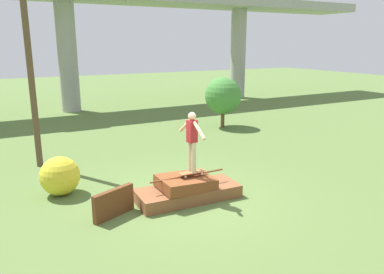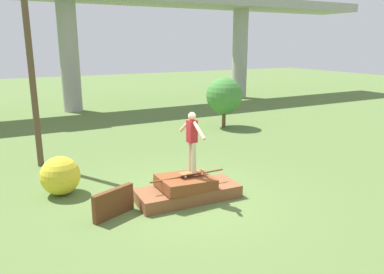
% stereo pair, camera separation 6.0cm
% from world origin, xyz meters
% --- Properties ---
extents(ground_plane, '(80.00, 80.00, 0.00)m').
position_xyz_m(ground_plane, '(0.00, 0.00, 0.00)').
color(ground_plane, '#567038').
extents(scrap_pile, '(2.76, 1.20, 0.67)m').
position_xyz_m(scrap_pile, '(-0.02, -0.00, 0.26)').
color(scrap_pile, brown).
rests_on(scrap_pile, ground_plane).
extents(scrap_plank_loose, '(1.10, 0.56, 0.68)m').
position_xyz_m(scrap_plank_loose, '(-2.01, -0.06, 0.34)').
color(scrap_plank_loose, '#5B3319').
rests_on(scrap_plank_loose, ground_plane).
extents(skateboard, '(0.73, 0.27, 0.09)m').
position_xyz_m(skateboard, '(0.09, -0.05, 0.75)').
color(skateboard, brown).
rests_on(skateboard, scrap_pile).
extents(skater, '(0.24, 1.15, 1.56)m').
position_xyz_m(skater, '(0.09, -0.05, 1.66)').
color(skater, '#C6B78E').
rests_on(skater, skateboard).
extents(highway_overpass, '(44.00, 3.69, 6.97)m').
position_xyz_m(highway_overpass, '(0.00, 14.90, 6.00)').
color(highway_overpass, '#9E9E99').
rests_on(highway_overpass, ground_plane).
extents(utility_pole, '(1.30, 0.20, 7.99)m').
position_xyz_m(utility_pole, '(-3.06, 4.77, 4.12)').
color(utility_pole, brown).
rests_on(utility_pole, ground_plane).
extents(tree_behind_left, '(1.75, 1.75, 2.42)m').
position_xyz_m(tree_behind_left, '(5.57, 6.88, 1.54)').
color(tree_behind_left, brown).
rests_on(tree_behind_left, ground_plane).
extents(bush_yellow_flowering, '(1.06, 1.06, 1.06)m').
position_xyz_m(bush_yellow_flowering, '(-2.87, 1.93, 0.53)').
color(bush_yellow_flowering, gold).
rests_on(bush_yellow_flowering, ground_plane).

